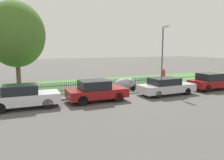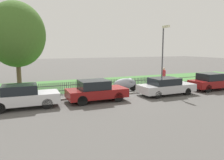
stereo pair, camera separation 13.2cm
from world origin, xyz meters
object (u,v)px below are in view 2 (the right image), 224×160
(parked_car_black_saloon, at_px, (23,96))
(street_lamp, at_px, (163,50))
(tree_mid_park, at_px, (16,35))
(pedestrian_near_fence, at_px, (164,76))
(covered_motorcycle, at_px, (126,83))
(parked_car_red_compact, at_px, (166,86))
(parked_car_white_van, at_px, (212,81))
(parked_car_navy_estate, at_px, (96,91))

(parked_car_black_saloon, bearing_deg, street_lamp, 8.09)
(parked_car_black_saloon, xyz_separation_m, street_lamp, (11.16, 1.40, 2.72))
(tree_mid_park, height_order, pedestrian_near_fence, tree_mid_park)
(parked_car_black_saloon, relative_size, street_lamp, 0.76)
(covered_motorcycle, height_order, pedestrian_near_fence, pedestrian_near_fence)
(covered_motorcycle, height_order, tree_mid_park, tree_mid_park)
(covered_motorcycle, distance_m, pedestrian_near_fence, 4.26)
(parked_car_red_compact, xyz_separation_m, covered_motorcycle, (-2.28, 2.41, 0.00))
(covered_motorcycle, xyz_separation_m, pedestrian_near_fence, (4.21, 0.54, 0.34))
(covered_motorcycle, bearing_deg, parked_car_red_compact, -43.33)
(covered_motorcycle, height_order, street_lamp, street_lamp)
(tree_mid_park, bearing_deg, pedestrian_near_fence, -15.31)
(parked_car_red_compact, bearing_deg, parked_car_white_van, 0.28)
(parked_car_red_compact, xyz_separation_m, street_lamp, (0.86, 1.63, 2.77))
(parked_car_red_compact, height_order, pedestrian_near_fence, pedestrian_near_fence)
(covered_motorcycle, xyz_separation_m, tree_mid_park, (-8.19, 3.93, 4.04))
(tree_mid_park, bearing_deg, parked_car_black_saloon, -88.34)
(street_lamp, bearing_deg, tree_mid_park, 157.47)
(parked_car_black_saloon, xyz_separation_m, parked_car_red_compact, (10.30, -0.23, -0.06))
(parked_car_white_van, bearing_deg, covered_motorcycle, 161.82)
(parked_car_navy_estate, height_order, parked_car_white_van, same)
(covered_motorcycle, distance_m, tree_mid_park, 9.95)
(parked_car_navy_estate, relative_size, street_lamp, 0.75)
(parked_car_navy_estate, bearing_deg, parked_car_red_compact, -2.18)
(parked_car_navy_estate, relative_size, covered_motorcycle, 1.95)
(parked_car_navy_estate, distance_m, parked_car_white_van, 10.57)
(pedestrian_near_fence, bearing_deg, parked_car_red_compact, -98.39)
(parked_car_red_compact, height_order, parked_car_white_van, parked_car_white_van)
(parked_car_red_compact, distance_m, pedestrian_near_fence, 3.53)
(parked_car_navy_estate, xyz_separation_m, street_lamp, (6.52, 1.47, 2.71))
(parked_car_red_compact, distance_m, covered_motorcycle, 3.32)
(parked_car_navy_estate, bearing_deg, street_lamp, 12.19)
(parked_car_red_compact, xyz_separation_m, pedestrian_near_fence, (1.93, 2.94, 0.34))
(parked_car_navy_estate, distance_m, covered_motorcycle, 4.06)
(parked_car_red_compact, relative_size, street_lamp, 0.82)
(parked_car_black_saloon, relative_size, covered_motorcycle, 1.99)
(parked_car_navy_estate, xyz_separation_m, pedestrian_near_fence, (7.59, 2.78, 0.28))
(parked_car_red_compact, bearing_deg, tree_mid_park, 147.70)
(tree_mid_park, distance_m, pedestrian_near_fence, 13.38)
(pedestrian_near_fence, bearing_deg, parked_car_white_van, -18.65)
(parked_car_white_van, relative_size, pedestrian_near_fence, 2.23)
(tree_mid_park, bearing_deg, parked_car_white_van, -22.01)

